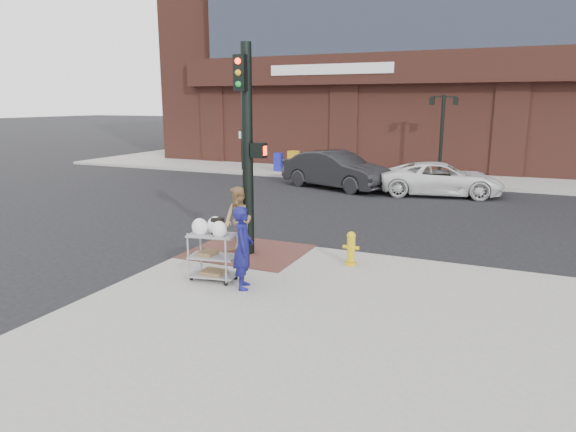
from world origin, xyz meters
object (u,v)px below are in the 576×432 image
at_px(lamp_post, 442,127).
at_px(sedan_dark, 336,170).
at_px(woman_blue, 243,248).
at_px(fire_hydrant, 351,248).
at_px(minivan_white, 441,179).
at_px(traffic_signal_pole, 248,145).
at_px(utility_cart, 213,252).
at_px(pedestrian_tan, 239,221).

height_order(lamp_post, sedan_dark, lamp_post).
relative_size(woman_blue, fire_hydrant, 2.11).
distance_m(woman_blue, fire_hydrant, 2.79).
distance_m(woman_blue, minivan_white, 13.48).
height_order(traffic_signal_pole, minivan_white, traffic_signal_pole).
relative_size(lamp_post, minivan_white, 0.81).
height_order(lamp_post, minivan_white, lamp_post).
bearing_deg(utility_cart, sedan_dark, 97.37).
bearing_deg(traffic_signal_pole, utility_cart, -84.01).
bearing_deg(utility_cart, traffic_signal_pole, 95.99).
height_order(woman_blue, sedan_dark, woman_blue).
distance_m(woman_blue, sedan_dark, 13.44).
xyz_separation_m(lamp_post, traffic_signal_pole, (-2.48, -15.23, 0.21)).
relative_size(lamp_post, fire_hydrant, 5.04).
distance_m(minivan_white, utility_cart, 13.48).
xyz_separation_m(sedan_dark, fire_hydrant, (4.03, -10.92, -0.28)).
distance_m(sedan_dark, utility_cart, 13.17).
bearing_deg(pedestrian_tan, sedan_dark, 118.89).
height_order(pedestrian_tan, utility_cart, pedestrian_tan).
height_order(traffic_signal_pole, pedestrian_tan, traffic_signal_pole).
relative_size(traffic_signal_pole, minivan_white, 1.01).
bearing_deg(utility_cart, minivan_white, 77.61).
xyz_separation_m(traffic_signal_pole, woman_blue, (1.02, -2.16, -1.84)).
relative_size(lamp_post, traffic_signal_pole, 0.80).
distance_m(utility_cart, fire_hydrant, 3.18).
height_order(traffic_signal_pole, fire_hydrant, traffic_signal_pole).
bearing_deg(sedan_dark, fire_hydrant, -139.97).
relative_size(sedan_dark, utility_cart, 3.79).
xyz_separation_m(woman_blue, minivan_white, (2.09, 13.32, -0.30)).
relative_size(woman_blue, utility_cart, 1.25).
xyz_separation_m(pedestrian_tan, sedan_dark, (-1.29, 11.22, -0.15)).
distance_m(lamp_post, sedan_dark, 6.02).
xyz_separation_m(sedan_dark, utility_cart, (1.69, -13.06, -0.08)).
relative_size(minivan_white, utility_cart, 3.67).
distance_m(lamp_post, pedestrian_tan, 15.72).
relative_size(traffic_signal_pole, fire_hydrant, 6.30).
bearing_deg(sedan_dark, woman_blue, -149.54).
distance_m(pedestrian_tan, minivan_white, 11.80).
bearing_deg(pedestrian_tan, woman_blue, -36.48).
height_order(traffic_signal_pole, woman_blue, traffic_signal_pole).
distance_m(traffic_signal_pole, pedestrian_tan, 1.86).
xyz_separation_m(pedestrian_tan, fire_hydrant, (2.74, 0.30, -0.44)).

